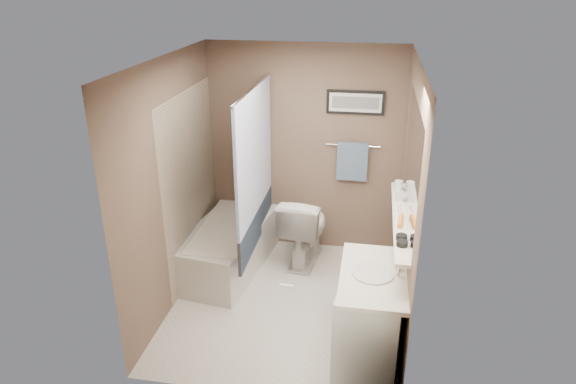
% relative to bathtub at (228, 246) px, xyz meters
% --- Properties ---
extents(ground, '(2.50, 2.50, 0.00)m').
position_rel_bathtub_xyz_m(ground, '(0.75, -0.59, -0.25)').
color(ground, silver).
rests_on(ground, ground).
extents(ceiling, '(2.20, 2.50, 0.04)m').
position_rel_bathtub_xyz_m(ceiling, '(0.75, -0.59, 2.13)').
color(ceiling, silver).
rests_on(ceiling, wall_back).
extents(wall_back, '(2.20, 0.04, 2.40)m').
position_rel_bathtub_xyz_m(wall_back, '(0.75, 0.64, 0.95)').
color(wall_back, brown).
rests_on(wall_back, ground).
extents(wall_front, '(2.20, 0.04, 2.40)m').
position_rel_bathtub_xyz_m(wall_front, '(0.75, -1.82, 0.95)').
color(wall_front, brown).
rests_on(wall_front, ground).
extents(wall_left, '(0.04, 2.50, 2.40)m').
position_rel_bathtub_xyz_m(wall_left, '(-0.33, -0.59, 0.95)').
color(wall_left, brown).
rests_on(wall_left, ground).
extents(wall_right, '(0.04, 2.50, 2.40)m').
position_rel_bathtub_xyz_m(wall_right, '(1.83, -0.59, 0.95)').
color(wall_right, brown).
rests_on(wall_right, ground).
extents(tile_surround, '(0.02, 1.55, 2.00)m').
position_rel_bathtub_xyz_m(tile_surround, '(-0.34, -0.09, 0.75)').
color(tile_surround, tan).
rests_on(tile_surround, wall_left).
extents(curtain_rod, '(0.02, 1.55, 0.02)m').
position_rel_bathtub_xyz_m(curtain_rod, '(0.35, -0.09, 1.80)').
color(curtain_rod, silver).
rests_on(curtain_rod, wall_left).
extents(curtain_upper, '(0.03, 1.45, 1.28)m').
position_rel_bathtub_xyz_m(curtain_upper, '(0.35, -0.09, 1.15)').
color(curtain_upper, white).
rests_on(curtain_upper, curtain_rod).
extents(curtain_lower, '(0.03, 1.45, 0.36)m').
position_rel_bathtub_xyz_m(curtain_lower, '(0.35, -0.09, 0.33)').
color(curtain_lower, '#243143').
rests_on(curtain_lower, curtain_rod).
extents(mirror, '(0.02, 1.60, 1.00)m').
position_rel_bathtub_xyz_m(mirror, '(1.84, -0.74, 1.37)').
color(mirror, silver).
rests_on(mirror, wall_right).
extents(shelf, '(0.12, 1.60, 0.03)m').
position_rel_bathtub_xyz_m(shelf, '(1.79, -0.74, 0.85)').
color(shelf, silver).
rests_on(shelf, wall_right).
extents(towel_bar, '(0.60, 0.02, 0.02)m').
position_rel_bathtub_xyz_m(towel_bar, '(1.30, 0.63, 1.05)').
color(towel_bar, silver).
rests_on(towel_bar, wall_back).
extents(towel, '(0.34, 0.05, 0.44)m').
position_rel_bathtub_xyz_m(towel, '(1.30, 0.61, 0.87)').
color(towel, '#809DBA').
rests_on(towel, towel_bar).
extents(art_frame, '(0.62, 0.02, 0.26)m').
position_rel_bathtub_xyz_m(art_frame, '(1.30, 0.65, 1.53)').
color(art_frame, black).
rests_on(art_frame, wall_back).
extents(art_mat, '(0.56, 0.00, 0.20)m').
position_rel_bathtub_xyz_m(art_mat, '(1.30, 0.63, 1.53)').
color(art_mat, white).
rests_on(art_mat, art_frame).
extents(art_image, '(0.50, 0.00, 0.13)m').
position_rel_bathtub_xyz_m(art_image, '(1.30, 0.63, 1.53)').
color(art_image, '#595959').
rests_on(art_image, art_mat).
extents(door, '(0.80, 0.02, 2.00)m').
position_rel_bathtub_xyz_m(door, '(1.30, -1.83, 0.75)').
color(door, silver).
rests_on(door, wall_front).
extents(door_handle, '(0.10, 0.02, 0.02)m').
position_rel_bathtub_xyz_m(door_handle, '(0.97, -1.78, 0.75)').
color(door_handle, silver).
rests_on(door_handle, door).
extents(bathtub, '(0.90, 1.58, 0.50)m').
position_rel_bathtub_xyz_m(bathtub, '(0.00, 0.00, 0.00)').
color(bathtub, silver).
rests_on(bathtub, ground).
extents(tub_rim, '(0.56, 1.36, 0.02)m').
position_rel_bathtub_xyz_m(tub_rim, '(-0.00, 0.00, 0.25)').
color(tub_rim, white).
rests_on(tub_rim, bathtub).
extents(toilet, '(0.55, 0.86, 0.82)m').
position_rel_bathtub_xyz_m(toilet, '(0.82, 0.28, 0.16)').
color(toilet, white).
rests_on(toilet, ground).
extents(vanity, '(0.61, 0.96, 0.80)m').
position_rel_bathtub_xyz_m(vanity, '(1.60, -1.25, 0.15)').
color(vanity, white).
rests_on(vanity, ground).
extents(countertop, '(0.54, 0.96, 0.04)m').
position_rel_bathtub_xyz_m(countertop, '(1.59, -1.25, 0.57)').
color(countertop, silver).
rests_on(countertop, vanity).
extents(sink_basin, '(0.34, 0.34, 0.01)m').
position_rel_bathtub_xyz_m(sink_basin, '(1.58, -1.25, 0.60)').
color(sink_basin, silver).
rests_on(sink_basin, countertop).
extents(faucet_spout, '(0.02, 0.02, 0.10)m').
position_rel_bathtub_xyz_m(faucet_spout, '(1.78, -1.25, 0.64)').
color(faucet_spout, silver).
rests_on(faucet_spout, countertop).
extents(faucet_knob, '(0.05, 0.05, 0.05)m').
position_rel_bathtub_xyz_m(faucet_knob, '(1.78, -1.15, 0.62)').
color(faucet_knob, silver).
rests_on(faucet_knob, countertop).
extents(candle_bowl_near, '(0.09, 0.09, 0.04)m').
position_rel_bathtub_xyz_m(candle_bowl_near, '(1.79, -1.25, 0.89)').
color(candle_bowl_near, black).
rests_on(candle_bowl_near, shelf).
extents(candle_bowl_far, '(0.09, 0.09, 0.04)m').
position_rel_bathtub_xyz_m(candle_bowl_far, '(1.79, -1.14, 0.89)').
color(candle_bowl_far, black).
rests_on(candle_bowl_far, shelf).
extents(hair_brush_front, '(0.06, 0.22, 0.04)m').
position_rel_bathtub_xyz_m(hair_brush_front, '(1.79, -0.85, 0.89)').
color(hair_brush_front, orange).
rests_on(hair_brush_front, shelf).
extents(pink_comb, '(0.04, 0.16, 0.01)m').
position_rel_bathtub_xyz_m(pink_comb, '(1.79, -0.55, 0.87)').
color(pink_comb, pink).
rests_on(pink_comb, shelf).
extents(glass_jar, '(0.08, 0.08, 0.10)m').
position_rel_bathtub_xyz_m(glass_jar, '(1.79, -0.14, 0.92)').
color(glass_jar, silver).
rests_on(glass_jar, shelf).
extents(soap_bottle, '(0.06, 0.07, 0.14)m').
position_rel_bathtub_xyz_m(soap_bottle, '(1.79, -0.38, 0.94)').
color(soap_bottle, '#999999').
rests_on(soap_bottle, shelf).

